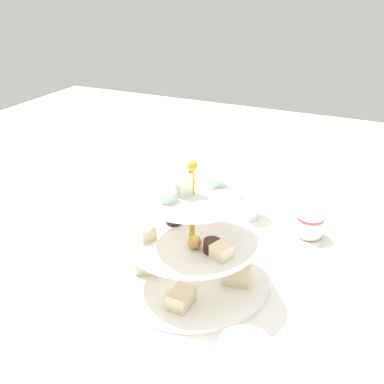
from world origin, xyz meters
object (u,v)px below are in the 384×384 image
object	(u,v)px
tiered_serving_stand	(192,248)
butter_knife_left	(1,329)
water_glass_tall_right	(243,376)
water_glass_short_left	(247,203)
butter_knife_right	(382,308)
teacup_with_saucer	(310,227)

from	to	relation	value
tiered_serving_stand	butter_knife_left	xyz separation A→B (m)	(0.22, 0.25, -0.07)
tiered_serving_stand	water_glass_tall_right	world-z (taller)	tiered_serving_stand
water_glass_tall_right	butter_knife_left	xyz separation A→B (m)	(0.40, 0.03, -0.05)
tiered_serving_stand	water_glass_tall_right	size ratio (longest dim) A/B	2.60
water_glass_short_left	water_glass_tall_right	bearing A→B (deg)	108.37
butter_knife_left	butter_knife_right	size ratio (longest dim) A/B	1.00
water_glass_short_left	butter_knife_left	bearing A→B (deg)	66.58
butter_knife_left	water_glass_tall_right	bearing A→B (deg)	41.21
butter_knife_right	water_glass_tall_right	bearing A→B (deg)	149.71
water_glass_short_left	butter_knife_right	distance (m)	0.39
tiered_serving_stand	butter_knife_left	size ratio (longest dim) A/B	1.70
teacup_with_saucer	butter_knife_right	distance (m)	0.25
tiered_serving_stand	teacup_with_saucer	distance (m)	0.30
butter_knife_left	butter_knife_right	xyz separation A→B (m)	(-0.55, -0.32, 0.00)
butter_knife_left	water_glass_short_left	bearing A→B (deg)	104.02
water_glass_short_left	teacup_with_saucer	xyz separation A→B (m)	(-0.15, 0.03, -0.01)
teacup_with_saucer	butter_knife_left	size ratio (longest dim) A/B	0.53
water_glass_tall_right	teacup_with_saucer	distance (m)	0.48
butter_knife_left	butter_knife_right	bearing A→B (deg)	67.27
water_glass_short_left	butter_knife_right	xyz separation A→B (m)	(-0.32, 0.22, -0.03)
butter_knife_right	water_glass_short_left	bearing A→B (deg)	52.93
tiered_serving_stand	butter_knife_left	distance (m)	0.34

